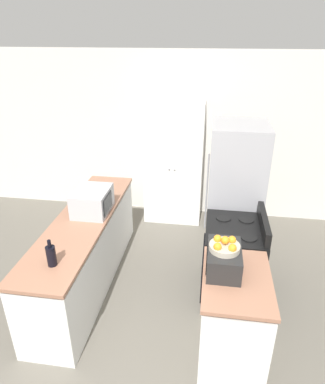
{
  "coord_description": "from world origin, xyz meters",
  "views": [
    {
      "loc": [
        0.56,
        -1.89,
        2.86
      ],
      "look_at": [
        0.0,
        1.84,
        1.05
      ],
      "focal_mm": 32.0,
      "sensor_mm": 36.0,
      "label": 1
    }
  ],
  "objects": [
    {
      "name": "wall_back",
      "position": [
        0.0,
        3.38,
        1.3
      ],
      "size": [
        7.0,
        0.06,
        2.6
      ],
      "color": "silver",
      "rests_on": "ground_plane"
    },
    {
      "name": "counter_left",
      "position": [
        -0.85,
        1.32,
        0.43
      ],
      "size": [
        0.6,
        2.45,
        0.9
      ],
      "color": "silver",
      "rests_on": "ground_plane"
    },
    {
      "name": "counter_right",
      "position": [
        0.85,
        0.54,
        0.43
      ],
      "size": [
        0.6,
        0.88,
        0.9
      ],
      "color": "silver",
      "rests_on": "ground_plane"
    },
    {
      "name": "pantry_cabinet",
      "position": [
        -0.01,
        3.09,
        0.96
      ],
      "size": [
        0.89,
        0.51,
        1.91
      ],
      "color": "white",
      "rests_on": "ground_plane"
    },
    {
      "name": "stove",
      "position": [
        0.87,
        1.38,
        0.46
      ],
      "size": [
        0.66,
        0.77,
        1.06
      ],
      "color": "black",
      "rests_on": "ground_plane"
    },
    {
      "name": "refrigerator",
      "position": [
        0.89,
        2.18,
        0.92
      ],
      "size": [
        0.7,
        0.74,
        1.85
      ],
      "color": "#A3A3A8",
      "rests_on": "ground_plane"
    },
    {
      "name": "microwave",
      "position": [
        -0.78,
        1.5,
        1.04
      ],
      "size": [
        0.4,
        0.49,
        0.28
      ],
      "color": "#B2B2B7",
      "rests_on": "counter_left"
    },
    {
      "name": "wine_bottle",
      "position": [
        -0.81,
        0.48,
        1.0
      ],
      "size": [
        0.09,
        0.09,
        0.27
      ],
      "color": "black",
      "rests_on": "counter_left"
    },
    {
      "name": "toaster_oven",
      "position": [
        0.73,
        0.64,
        1.01
      ],
      "size": [
        0.3,
        0.46,
        0.22
      ],
      "color": "black",
      "rests_on": "counter_right"
    },
    {
      "name": "fruit_bowl",
      "position": [
        0.73,
        0.63,
        1.16
      ],
      "size": [
        0.27,
        0.27,
        0.13
      ],
      "color": "#B2A893",
      "rests_on": "toaster_oven"
    }
  ]
}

